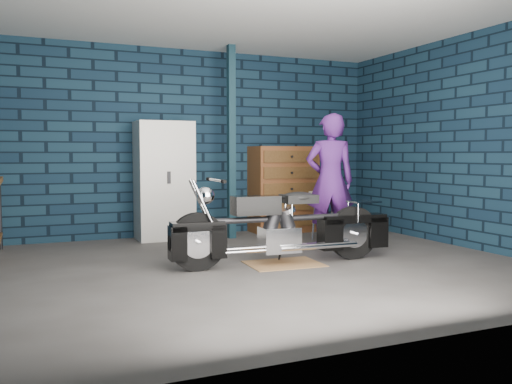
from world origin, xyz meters
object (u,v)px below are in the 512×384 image
tool_chest (283,189)px  shop_stool (322,217)px  locker (164,181)px  person (330,181)px  motorcycle (284,221)px

tool_chest → shop_stool: 1.09m
locker → shop_stool: locker is taller
person → shop_stool: bearing=-88.2°
motorcycle → shop_stool: size_ratio=3.14×
motorcycle → locker: 2.38m
locker → shop_stool: bearing=-28.6°
motorcycle → shop_stool: (1.16, 1.18, -0.13)m
motorcycle → tool_chest: bearing=66.9°
tool_chest → shop_stool: (0.07, -1.05, -0.31)m
locker → tool_chest: bearing=0.0°
motorcycle → shop_stool: bearing=48.4°
tool_chest → motorcycle: bearing=-116.0°
person → locker: 2.31m
person → shop_stool: size_ratio=2.50×
person → tool_chest: person is taller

